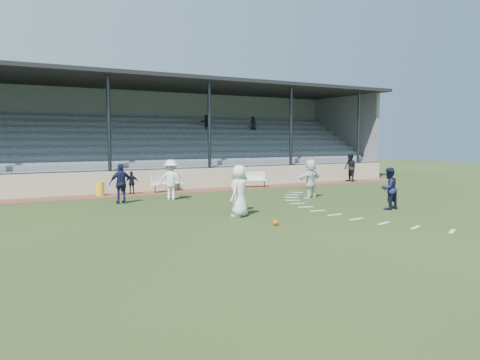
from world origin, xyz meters
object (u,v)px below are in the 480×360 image
at_px(football, 276,223).
at_px(player_navy_lead, 239,190).
at_px(official, 350,168).
at_px(bench_left, 166,181).
at_px(player_white_lead, 239,191).
at_px(trash_bin, 100,189).
at_px(bench_right, 250,178).

bearing_deg(football, player_navy_lead, 83.27).
bearing_deg(official, football, -43.17).
xyz_separation_m(player_navy_lead, official, (13.17, 7.94, 0.10)).
bearing_deg(official, bench_left, -85.04).
height_order(player_white_lead, official, official).
relative_size(bench_left, player_navy_lead, 1.11).
bearing_deg(official, player_white_lead, -49.63).
height_order(football, player_white_lead, player_white_lead).
relative_size(trash_bin, player_white_lead, 0.36).
bearing_deg(bench_left, trash_bin, 163.01).
height_order(bench_left, trash_bin, bench_left).
xyz_separation_m(trash_bin, player_navy_lead, (3.71, -8.28, 0.53)).
height_order(bench_right, football, bench_right).
bearing_deg(bench_right, official, 16.23).
bearing_deg(player_white_lead, bench_left, -128.23).
distance_m(bench_left, player_white_lead, 9.49).
xyz_separation_m(trash_bin, official, (16.89, -0.34, 0.63)).
bearing_deg(bench_right, player_white_lead, -105.32).
height_order(bench_right, player_white_lead, player_white_lead).
distance_m(trash_bin, player_navy_lead, 9.09).
height_order(trash_bin, official, official).
relative_size(trash_bin, football, 3.52).
bearing_deg(official, trash_bin, -83.79).
xyz_separation_m(bench_right, player_white_lead, (-5.77, -9.05, 0.40)).
bearing_deg(player_navy_lead, player_white_lead, -152.09).
distance_m(trash_bin, football, 11.98).
relative_size(player_white_lead, official, 1.00).
height_order(bench_right, trash_bin, bench_right).
distance_m(bench_right, trash_bin, 8.94).
height_order(player_white_lead, player_navy_lead, player_white_lead).
bearing_deg(player_navy_lead, official, -1.76).
bearing_deg(trash_bin, bench_right, -1.32).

